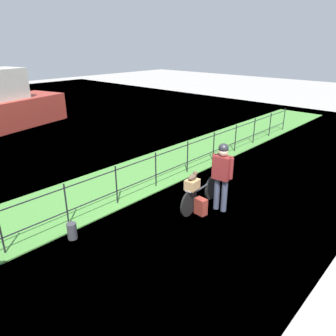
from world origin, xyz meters
TOP-DOWN VIEW (x-y plane):
  - ground_plane at (0.00, 0.00)m, footprint 60.00×60.00m
  - grass_strip at (0.00, 3.26)m, footprint 27.00×2.40m
  - iron_fence at (0.00, 2.33)m, footprint 18.04×0.04m
  - bicycle_main at (0.58, 0.70)m, footprint 1.72×0.25m
  - wooden_crate at (0.18, 0.66)m, footprint 0.35×0.28m
  - terrier_dog at (0.21, 0.66)m, footprint 0.32×0.17m
  - cyclist_person at (0.80, 0.27)m, footprint 0.30×0.54m
  - backpack_on_paving at (0.31, 0.48)m, footprint 0.21×0.30m
  - mooring_bollard at (-2.29, 1.83)m, footprint 0.20×0.20m

SIDE VIEW (x-z plane):
  - ground_plane at x=0.00m, z-range 0.00..0.00m
  - grass_strip at x=0.00m, z-range 0.00..0.03m
  - mooring_bollard at x=-2.29m, z-range 0.00..0.35m
  - backpack_on_paving at x=0.31m, z-range 0.00..0.40m
  - bicycle_main at x=0.58m, z-range 0.02..0.66m
  - iron_fence at x=0.00m, z-range 0.08..1.10m
  - wooden_crate at x=0.18m, z-range 0.65..0.87m
  - terrier_dog at x=0.21m, z-range 0.86..1.04m
  - cyclist_person at x=0.80m, z-range 0.16..1.84m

